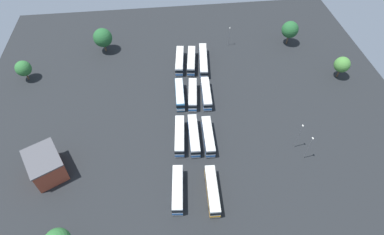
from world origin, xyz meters
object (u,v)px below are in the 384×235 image
object	(u,v)px
bus_row0_slot2	(178,189)
bus_row2_slot0	(206,93)
bus_row0_slot0	(212,191)
lamp_post_mid_lot	(309,147)
bus_row1_slot0	(208,136)
bus_row3_slot1	(191,61)
bus_row3_slot2	(180,61)
tree_east_edge	(103,38)
bus_row1_slot1	(194,135)
bus_row3_slot0	(203,61)
bus_row2_slot2	(180,94)
lamp_post_far_corner	(229,36)
depot_building	(46,165)
bus_row2_slot1	(193,94)
tree_north_edge	(23,68)
tree_south_edge	(290,30)
bus_row1_slot2	(180,136)
tree_west_edge	(342,65)
lamp_post_by_building	(299,135)

from	to	relation	value
bus_row0_slot2	bus_row2_slot0	distance (m)	33.80
bus_row0_slot0	lamp_post_mid_lot	xyz separation A→B (m)	(7.69, -25.92, 2.80)
bus_row1_slot0	bus_row3_slot1	size ratio (longest dim) A/B	0.94
bus_row3_slot2	tree_east_edge	distance (m)	28.63
bus_row1_slot1	bus_row3_slot1	world-z (taller)	same
bus_row3_slot0	bus_row3_slot2	distance (m)	8.10
bus_row3_slot2	bus_row3_slot0	bearing A→B (deg)	-96.15
lamp_post_mid_lot	bus_row2_slot2	bearing A→B (deg)	49.76
bus_row1_slot1	bus_row2_slot0	size ratio (longest dim) A/B	1.06
bus_row2_slot2	lamp_post_mid_lot	bearing A→B (deg)	-130.24
bus_row3_slot1	lamp_post_far_corner	world-z (taller)	lamp_post_far_corner
bus_row1_slot0	depot_building	world-z (taller)	depot_building
bus_row0_slot2	bus_row2_slot1	size ratio (longest dim) A/B	1.00
bus_row2_slot0	tree_north_edge	bearing A→B (deg)	74.76
bus_row1_slot0	tree_south_edge	distance (m)	55.24
bus_row2_slot1	bus_row1_slot1	bearing A→B (deg)	174.29
tree_east_edge	depot_building	bearing A→B (deg)	167.92
tree_south_edge	tree_east_edge	bearing A→B (deg)	87.15
bus_row2_slot0	bus_row1_slot2	bearing A→B (deg)	148.26
bus_row2_slot2	bus_row3_slot2	distance (m)	16.55
bus_row0_slot0	bus_row1_slot0	distance (m)	16.45
depot_building	bus_row0_slot0	bearing A→B (deg)	-105.21
bus_row0_slot0	bus_row1_slot1	bearing A→B (deg)	7.85
bus_row0_slot0	tree_west_edge	world-z (taller)	tree_west_edge
bus_row2_slot1	depot_building	world-z (taller)	depot_building
bus_row1_slot1	lamp_post_mid_lot	bearing A→B (deg)	-108.50
bus_row1_slot0	bus_row2_slot2	world-z (taller)	same
lamp_post_mid_lot	tree_west_edge	size ratio (longest dim) A/B	1.11
bus_row1_slot2	lamp_post_mid_lot	distance (m)	33.70
bus_row1_slot2	lamp_post_mid_lot	world-z (taller)	lamp_post_mid_lot
depot_building	bus_row1_slot0	bearing A→B (deg)	-82.49
bus_row2_slot0	bus_row2_slot2	bearing A→B (deg)	85.87
bus_row0_slot0	bus_row3_slot0	xyz separation A→B (m)	(49.24, -4.83, 0.00)
bus_row2_slot2	bus_row2_slot0	bearing A→B (deg)	-94.13
bus_row2_slot2	bus_row1_slot0	bearing A→B (deg)	-160.13
bus_row3_slot2	lamp_post_mid_lot	size ratio (longest dim) A/B	1.54
depot_building	bus_row1_slot1	bearing A→B (deg)	-80.59
bus_row1_slot2	depot_building	xyz separation A→B (m)	(-6.56, 33.89, 1.50)
bus_row0_slot0	bus_row2_slot1	size ratio (longest dim) A/B	1.04
bus_row3_slot0	lamp_post_far_corner	size ratio (longest dim) A/B	2.17
lamp_post_by_building	lamp_post_far_corner	bearing A→B (deg)	10.46
bus_row1_slot2	lamp_post_by_building	distance (m)	31.54
tree_east_edge	bus_row1_slot0	bearing A→B (deg)	-145.59
bus_row1_slot0	bus_row1_slot2	world-z (taller)	same
tree_north_edge	tree_west_edge	world-z (taller)	tree_west_edge
lamp_post_by_building	tree_west_edge	size ratio (longest dim) A/B	1.17
bus_row2_slot0	tree_west_edge	size ratio (longest dim) A/B	1.59
bus_row2_slot1	bus_row3_slot2	xyz separation A→B (m)	(17.00, 2.46, 0.00)
bus_row3_slot0	tree_west_edge	world-z (taller)	tree_west_edge
bus_row3_slot2	bus_row3_slot1	bearing A→B (deg)	-96.28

